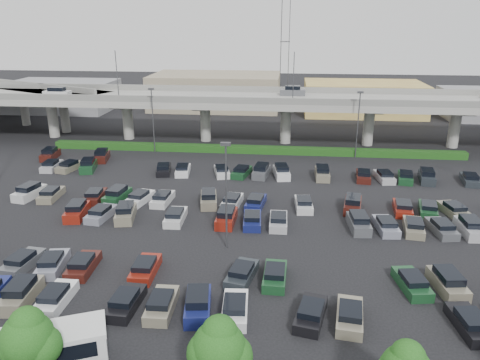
# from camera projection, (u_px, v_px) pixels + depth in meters

# --- Properties ---
(ground) EXTENTS (280.00, 280.00, 0.00)m
(ground) POSITION_uv_depth(u_px,v_px,m) (236.00, 214.00, 51.95)
(ground) COLOR black
(overpass) EXTENTS (150.00, 13.00, 15.80)m
(overpass) POSITION_uv_depth(u_px,v_px,m) (255.00, 102.00, 79.75)
(overpass) COLOR gray
(overpass) RESTS_ON ground
(on_ramp) EXTENTS (50.93, 30.13, 8.80)m
(on_ramp) POSITION_uv_depth(u_px,v_px,m) (6.00, 89.00, 95.23)
(on_ramp) COLOR gray
(on_ramp) RESTS_ON ground
(hedge) EXTENTS (66.00, 1.60, 1.10)m
(hedge) POSITION_uv_depth(u_px,v_px,m) (253.00, 150.00, 75.25)
(hedge) COLOR #1A3F12
(hedge) RESTS_ON ground
(tree_row) EXTENTS (65.07, 3.66, 5.94)m
(tree_row) POSITION_uv_depth(u_px,v_px,m) (195.00, 346.00, 25.81)
(tree_row) COLOR #332316
(tree_row) RESTS_ON ground
(shuttle_bus) EXTENTS (8.46, 5.73, 2.58)m
(shuttle_bus) POSITION_uv_depth(u_px,v_px,m) (39.00, 350.00, 28.64)
(shuttle_bus) COLOR silver
(shuttle_bus) RESTS_ON ground
(parked_cars) EXTENTS (63.02, 41.68, 1.67)m
(parked_cars) POSITION_uv_depth(u_px,v_px,m) (228.00, 221.00, 48.65)
(parked_cars) COLOR silver
(parked_cars) RESTS_ON ground
(light_poles) EXTENTS (66.90, 48.38, 10.30)m
(light_poles) POSITION_uv_depth(u_px,v_px,m) (201.00, 154.00, 52.18)
(light_poles) COLOR #454549
(light_poles) RESTS_ON ground
(distant_buildings) EXTENTS (138.00, 24.00, 9.00)m
(distant_buildings) POSITION_uv_depth(u_px,v_px,m) (319.00, 95.00, 107.57)
(distant_buildings) COLOR gray
(distant_buildings) RESTS_ON ground
(comm_tower) EXTENTS (2.40, 2.40, 30.00)m
(comm_tower) POSITION_uv_depth(u_px,v_px,m) (285.00, 39.00, 115.93)
(comm_tower) COLOR #454549
(comm_tower) RESTS_ON ground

